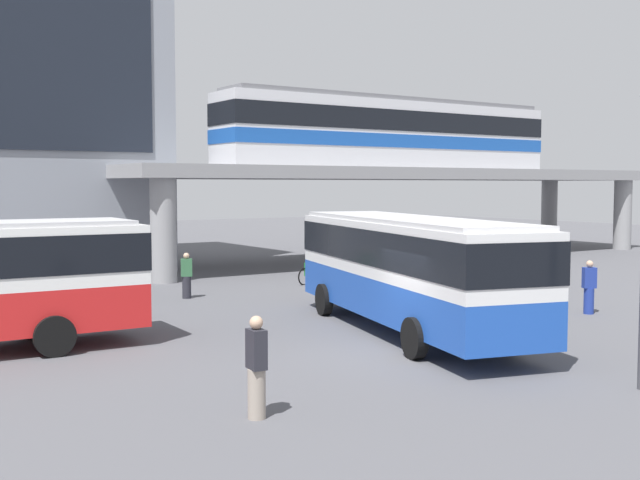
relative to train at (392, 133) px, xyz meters
The scene contains 11 objects.
ground_plane 19.10m from the train, 148.33° to the right, with size 120.00×120.00×0.00m, color #515156.
elevated_platform 2.75m from the train, ahead, with size 33.46×7.49×5.01m.
train is the anchor object (origin of this frame).
bus_main 22.32m from the train, 127.48° to the right, with size 5.30×11.32×3.22m.
bicycle_silver 9.87m from the train, 43.41° to the right, with size 1.70×0.67×1.04m.
bicycle_green 13.40m from the train, 144.65° to the right, with size 1.76×0.42×1.04m.
bicycle_orange 8.75m from the train, 100.49° to the right, with size 1.79×0.16×1.04m.
bicycle_red 10.91m from the train, 145.68° to the right, with size 1.79×0.19×1.04m.
pedestrian_walking_across 18.52m from the train, 153.73° to the right, with size 0.47×0.39×1.66m.
pedestrian_at_kerb 20.05m from the train, 109.40° to the right, with size 0.48×0.42×1.72m.
pedestrian_near_building 30.79m from the train, 133.15° to the right, with size 0.32×0.42×1.83m.
Camera 1 is at (-12.07, -14.62, 4.12)m, focal length 44.04 mm.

